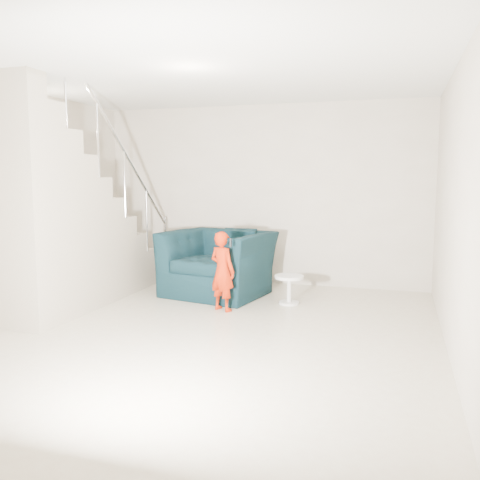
# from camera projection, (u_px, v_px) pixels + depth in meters

# --- Properties ---
(floor) EXTENTS (5.50, 5.50, 0.00)m
(floor) POSITION_uv_depth(u_px,v_px,m) (192.00, 334.00, 5.30)
(floor) COLOR tan
(floor) RESTS_ON ground
(ceiling) EXTENTS (5.50, 5.50, 0.00)m
(ceiling) POSITION_uv_depth(u_px,v_px,m) (189.00, 67.00, 4.96)
(ceiling) COLOR silver
(ceiling) RESTS_ON back_wall
(back_wall) EXTENTS (5.00, 0.00, 5.00)m
(back_wall) POSITION_uv_depth(u_px,v_px,m) (261.00, 195.00, 7.73)
(back_wall) COLOR #AB9E8B
(back_wall) RESTS_ON floor
(right_wall) EXTENTS (0.00, 5.50, 5.50)m
(right_wall) POSITION_uv_depth(u_px,v_px,m) (457.00, 209.00, 4.39)
(right_wall) COLOR #AB9E8B
(right_wall) RESTS_ON floor
(armchair) EXTENTS (1.54, 1.40, 0.88)m
(armchair) POSITION_uv_depth(u_px,v_px,m) (218.00, 263.00, 7.03)
(armchair) COLOR black
(armchair) RESTS_ON floor
(toddler) EXTENTS (0.42, 0.36, 0.98)m
(toddler) POSITION_uv_depth(u_px,v_px,m) (222.00, 271.00, 6.17)
(toddler) COLOR #9B0D05
(toddler) RESTS_ON floor
(side_table) EXTENTS (0.37, 0.37, 0.37)m
(side_table) POSITION_uv_depth(u_px,v_px,m) (289.00, 285.00, 6.51)
(side_table) COLOR silver
(side_table) RESTS_ON floor
(staircase) EXTENTS (1.02, 3.03, 3.62)m
(staircase) POSITION_uv_depth(u_px,v_px,m) (59.00, 232.00, 6.30)
(staircase) COLOR #ADA089
(staircase) RESTS_ON floor
(cushion) EXTENTS (0.47, 0.22, 0.46)m
(cushion) POSITION_uv_depth(u_px,v_px,m) (241.00, 245.00, 7.12)
(cushion) COLOR black
(cushion) RESTS_ON armchair
(throw) EXTENTS (0.05, 0.45, 0.50)m
(throw) POSITION_uv_depth(u_px,v_px,m) (178.00, 254.00, 7.16)
(throw) COLOR black
(throw) RESTS_ON armchair
(phone) EXTENTS (0.03, 0.05, 0.10)m
(phone) POSITION_uv_depth(u_px,v_px,m) (231.00, 243.00, 6.05)
(phone) COLOR black
(phone) RESTS_ON toddler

